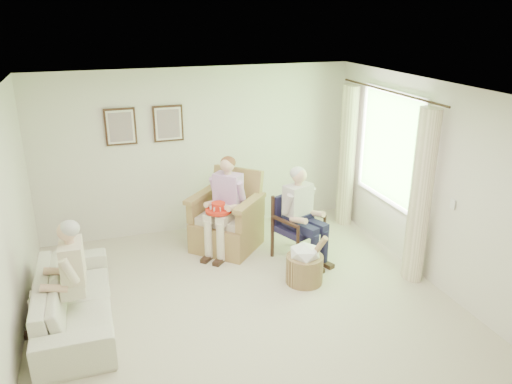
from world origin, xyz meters
TOP-DOWN VIEW (x-y plane):
  - floor at (0.00, 0.00)m, footprint 5.50×5.50m
  - back_wall at (0.00, 2.75)m, footprint 5.00×0.04m
  - right_wall at (2.50, 0.00)m, footprint 0.04×5.50m
  - ceiling at (0.00, 0.00)m, footprint 5.00×5.50m
  - window at (2.46, 1.20)m, footprint 0.13×2.50m
  - curtain_left at (2.33, 0.22)m, footprint 0.34×0.34m
  - curtain_right at (2.33, 2.18)m, footprint 0.34×0.34m
  - framed_print_left at (-1.15, 2.71)m, footprint 0.45×0.05m
  - framed_print_right at (-0.45, 2.71)m, footprint 0.45×0.05m
  - wicker_armchair at (0.20, 1.91)m, footprint 0.91×0.90m
  - wood_armchair at (1.10, 1.33)m, footprint 0.59×0.56m
  - sofa at (-1.95, 0.56)m, footprint 2.05×0.80m
  - person_wicker at (0.20, 1.75)m, footprint 0.40×0.63m
  - person_dark at (1.10, 1.18)m, footprint 0.40×0.63m
  - person_sofa at (-1.95, 0.46)m, footprint 0.42×0.63m
  - red_hat at (0.03, 1.62)m, footprint 0.37×0.37m
  - hatbox at (0.91, 0.56)m, footprint 0.61×0.61m

SIDE VIEW (x-z plane):
  - floor at x=0.00m, z-range 0.00..0.00m
  - hatbox at x=0.91m, z-range -0.08..0.64m
  - sofa at x=-1.95m, z-range 0.00..0.60m
  - wicker_armchair at x=0.20m, z-range -0.21..0.95m
  - wood_armchair at x=1.10m, z-range 0.04..0.96m
  - person_sofa at x=-1.95m, z-range 0.09..1.35m
  - red_hat at x=0.03m, z-range 0.68..0.82m
  - person_dark at x=1.10m, z-range 0.11..1.45m
  - person_wicker at x=0.20m, z-range 0.13..1.54m
  - curtain_left at x=2.33m, z-range 0.00..2.30m
  - curtain_right at x=2.33m, z-range 0.00..2.30m
  - back_wall at x=0.00m, z-range 0.00..2.60m
  - right_wall at x=2.50m, z-range 0.00..2.60m
  - window at x=2.46m, z-range 0.77..2.40m
  - framed_print_left at x=-1.15m, z-range 1.51..2.06m
  - framed_print_right at x=-0.45m, z-range 1.51..2.06m
  - ceiling at x=0.00m, z-range 2.59..2.61m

